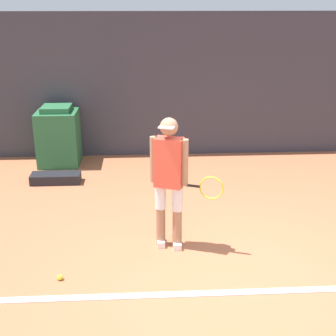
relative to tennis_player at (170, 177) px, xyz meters
The scene contains 7 objects.
ground_plane 1.30m from the tennis_player, 50.43° to the right, with size 24.00×24.00×0.00m, color #B76642.
back_wall 3.87m from the tennis_player, 81.50° to the left, with size 24.00×0.10×2.80m.
court_baseline 1.54m from the tennis_player, 62.24° to the right, with size 21.60×0.10×0.01m.
tennis_player is the anchor object (origin of this frame).
tennis_ball 1.74m from the tennis_player, 151.23° to the right, with size 0.07×0.07×0.07m.
covered_chair 3.86m from the tennis_player, 120.03° to the left, with size 0.76×0.76×1.13m.
equipment_bag 3.08m from the tennis_player, 128.65° to the left, with size 0.85×0.32×0.17m.
Camera 1 is at (-0.90, -4.66, 3.04)m, focal length 50.00 mm.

